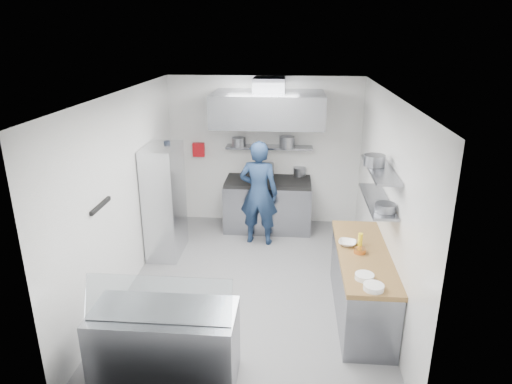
# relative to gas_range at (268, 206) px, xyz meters

# --- Properties ---
(floor) EXTENTS (5.00, 5.00, 0.00)m
(floor) POSITION_rel_gas_range_xyz_m (-0.10, -2.10, -0.45)
(floor) COLOR slate
(floor) RESTS_ON ground
(ceiling) EXTENTS (5.00, 5.00, 0.00)m
(ceiling) POSITION_rel_gas_range_xyz_m (-0.10, -2.10, 2.35)
(ceiling) COLOR silver
(ceiling) RESTS_ON wall_back
(wall_back) EXTENTS (3.60, 2.80, 0.02)m
(wall_back) POSITION_rel_gas_range_xyz_m (-0.10, 0.40, 0.95)
(wall_back) COLOR white
(wall_back) RESTS_ON floor
(wall_front) EXTENTS (3.60, 2.80, 0.02)m
(wall_front) POSITION_rel_gas_range_xyz_m (-0.10, -4.60, 0.95)
(wall_front) COLOR white
(wall_front) RESTS_ON floor
(wall_left) EXTENTS (2.80, 5.00, 0.02)m
(wall_left) POSITION_rel_gas_range_xyz_m (-1.90, -2.10, 0.95)
(wall_left) COLOR white
(wall_left) RESTS_ON floor
(wall_right) EXTENTS (2.80, 5.00, 0.02)m
(wall_right) POSITION_rel_gas_range_xyz_m (1.70, -2.10, 0.95)
(wall_right) COLOR white
(wall_right) RESTS_ON floor
(gas_range) EXTENTS (1.60, 0.80, 0.90)m
(gas_range) POSITION_rel_gas_range_xyz_m (0.00, 0.00, 0.00)
(gas_range) COLOR gray
(gas_range) RESTS_ON floor
(cooktop) EXTENTS (1.57, 0.78, 0.06)m
(cooktop) POSITION_rel_gas_range_xyz_m (0.00, 0.00, 0.48)
(cooktop) COLOR black
(cooktop) RESTS_ON gas_range
(stock_pot_left) EXTENTS (0.27, 0.27, 0.20)m
(stock_pot_left) POSITION_rel_gas_range_xyz_m (-0.28, 0.26, 0.61)
(stock_pot_left) COLOR slate
(stock_pot_left) RESTS_ON cooktop
(stock_pot_mid) EXTENTS (0.36, 0.36, 0.24)m
(stock_pot_mid) POSITION_rel_gas_range_xyz_m (-0.09, 0.27, 0.63)
(stock_pot_mid) COLOR slate
(stock_pot_mid) RESTS_ON cooktop
(stock_pot_right) EXTENTS (0.23, 0.23, 0.16)m
(stock_pot_right) POSITION_rel_gas_range_xyz_m (0.58, 0.32, 0.59)
(stock_pot_right) COLOR slate
(stock_pot_right) RESTS_ON cooktop
(over_range_shelf) EXTENTS (1.60, 0.30, 0.04)m
(over_range_shelf) POSITION_rel_gas_range_xyz_m (0.00, 0.24, 1.07)
(over_range_shelf) COLOR gray
(over_range_shelf) RESTS_ON wall_back
(shelf_pot_a) EXTENTS (0.25, 0.25, 0.18)m
(shelf_pot_a) POSITION_rel_gas_range_xyz_m (-0.55, 0.13, 1.18)
(shelf_pot_a) COLOR slate
(shelf_pot_a) RESTS_ON over_range_shelf
(shelf_pot_b) EXTENTS (0.28, 0.28, 0.22)m
(shelf_pot_b) POSITION_rel_gas_range_xyz_m (0.33, 0.11, 1.20)
(shelf_pot_b) COLOR slate
(shelf_pot_b) RESTS_ON over_range_shelf
(extractor_hood) EXTENTS (1.90, 1.15, 0.55)m
(extractor_hood) POSITION_rel_gas_range_xyz_m (0.00, -0.18, 1.85)
(extractor_hood) COLOR gray
(extractor_hood) RESTS_ON wall_back
(hood_duct) EXTENTS (0.55, 0.55, 0.24)m
(hood_duct) POSITION_rel_gas_range_xyz_m (0.00, 0.05, 2.23)
(hood_duct) COLOR slate
(hood_duct) RESTS_ON extractor_hood
(red_firebox) EXTENTS (0.22, 0.10, 0.26)m
(red_firebox) POSITION_rel_gas_range_xyz_m (-1.35, 0.34, 0.97)
(red_firebox) COLOR #B50E16
(red_firebox) RESTS_ON wall_back
(chef) EXTENTS (0.73, 0.53, 1.84)m
(chef) POSITION_rel_gas_range_xyz_m (-0.13, -0.63, 0.47)
(chef) COLOR #162844
(chef) RESTS_ON floor
(wire_rack) EXTENTS (0.50, 0.90, 1.85)m
(wire_rack) POSITION_rel_gas_range_xyz_m (-1.63, -1.16, 0.48)
(wire_rack) COLOR silver
(wire_rack) RESTS_ON floor
(rack_bin_a) EXTENTS (0.15, 0.19, 0.17)m
(rack_bin_a) POSITION_rel_gas_range_xyz_m (-1.63, -1.07, 0.35)
(rack_bin_a) COLOR white
(rack_bin_a) RESTS_ON wire_rack
(rack_bin_b) EXTENTS (0.13, 0.17, 0.15)m
(rack_bin_b) POSITION_rel_gas_range_xyz_m (-1.63, -0.81, 0.85)
(rack_bin_b) COLOR yellow
(rack_bin_b) RESTS_ON wire_rack
(rack_jar) EXTENTS (0.10, 0.10, 0.18)m
(rack_jar) POSITION_rel_gas_range_xyz_m (-1.58, -0.98, 1.35)
(rack_jar) COLOR black
(rack_jar) RESTS_ON wire_rack
(knife_strip) EXTENTS (0.04, 0.55, 0.05)m
(knife_strip) POSITION_rel_gas_range_xyz_m (-1.88, -3.00, 1.10)
(knife_strip) COLOR black
(knife_strip) RESTS_ON wall_left
(prep_counter_base) EXTENTS (0.62, 2.00, 0.84)m
(prep_counter_base) POSITION_rel_gas_range_xyz_m (1.38, -2.70, -0.03)
(prep_counter_base) COLOR gray
(prep_counter_base) RESTS_ON floor
(prep_counter_top) EXTENTS (0.65, 2.04, 0.06)m
(prep_counter_top) POSITION_rel_gas_range_xyz_m (1.38, -2.70, 0.42)
(prep_counter_top) COLOR brown
(prep_counter_top) RESTS_ON prep_counter_base
(plate_stack_a) EXTENTS (0.22, 0.22, 0.06)m
(plate_stack_a) POSITION_rel_gas_range_xyz_m (1.36, -3.58, 0.48)
(plate_stack_a) COLOR white
(plate_stack_a) RESTS_ON prep_counter_top
(plate_stack_b) EXTENTS (0.22, 0.22, 0.06)m
(plate_stack_b) POSITION_rel_gas_range_xyz_m (1.29, -3.36, 0.48)
(plate_stack_b) COLOR white
(plate_stack_b) RESTS_ON prep_counter_top
(copper_pan) EXTENTS (0.15, 0.15, 0.06)m
(copper_pan) POSITION_rel_gas_range_xyz_m (1.32, -2.71, 0.48)
(copper_pan) COLOR #D5813C
(copper_pan) RESTS_ON prep_counter_top
(squeeze_bottle) EXTENTS (0.06, 0.06, 0.18)m
(squeeze_bottle) POSITION_rel_gas_range_xyz_m (1.35, -2.52, 0.54)
(squeeze_bottle) COLOR yellow
(squeeze_bottle) RESTS_ON prep_counter_top
(mixing_bowl) EXTENTS (0.27, 0.27, 0.06)m
(mixing_bowl) POSITION_rel_gas_range_xyz_m (1.19, -2.50, 0.48)
(mixing_bowl) COLOR white
(mixing_bowl) RESTS_ON prep_counter_top
(wall_shelf_lower) EXTENTS (0.30, 1.30, 0.04)m
(wall_shelf_lower) POSITION_rel_gas_range_xyz_m (1.54, -2.40, 1.05)
(wall_shelf_lower) COLOR gray
(wall_shelf_lower) RESTS_ON wall_right
(wall_shelf_upper) EXTENTS (0.30, 1.30, 0.04)m
(wall_shelf_upper) POSITION_rel_gas_range_xyz_m (1.54, -2.40, 1.47)
(wall_shelf_upper) COLOR gray
(wall_shelf_upper) RESTS_ON wall_right
(shelf_pot_c) EXTENTS (0.25, 0.25, 0.10)m
(shelf_pot_c) POSITION_rel_gas_range_xyz_m (1.56, -2.83, 1.12)
(shelf_pot_c) COLOR slate
(shelf_pot_c) RESTS_ON wall_shelf_lower
(shelf_pot_d) EXTENTS (0.27, 0.27, 0.14)m
(shelf_pot_d) POSITION_rel_gas_range_xyz_m (1.47, -2.32, 1.56)
(shelf_pot_d) COLOR slate
(shelf_pot_d) RESTS_ON wall_shelf_upper
(display_case) EXTENTS (1.50, 0.70, 0.85)m
(display_case) POSITION_rel_gas_range_xyz_m (-0.84, -4.10, -0.03)
(display_case) COLOR gray
(display_case) RESTS_ON floor
(display_glass) EXTENTS (1.47, 0.19, 0.42)m
(display_glass) POSITION_rel_gas_range_xyz_m (-0.84, -4.22, 0.62)
(display_glass) COLOR silver
(display_glass) RESTS_ON display_case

